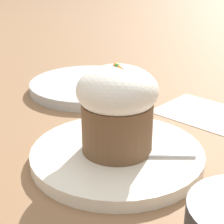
% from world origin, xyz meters
% --- Properties ---
extents(ground_plane, '(4.00, 4.00, 0.00)m').
position_xyz_m(ground_plane, '(0.00, 0.00, 0.00)').
color(ground_plane, '#846042').
extents(dessert_plate, '(0.21, 0.21, 0.02)m').
position_xyz_m(dessert_plate, '(0.00, 0.00, 0.01)').
color(dessert_plate, white).
rests_on(dessert_plate, ground_plane).
extents(carrot_cake, '(0.10, 0.10, 0.11)m').
position_xyz_m(carrot_cake, '(-0.00, -0.00, 0.07)').
color(carrot_cake, brown).
rests_on(carrot_cake, dessert_plate).
extents(spoon, '(0.08, 0.10, 0.01)m').
position_xyz_m(spoon, '(0.02, 0.00, 0.02)').
color(spoon, silver).
rests_on(spoon, dessert_plate).
extents(side_plate, '(0.22, 0.22, 0.02)m').
position_xyz_m(side_plate, '(-0.25, 0.10, 0.01)').
color(side_plate, '#B2B7BC').
rests_on(side_plate, ground_plane).
extents(paper_napkin, '(0.16, 0.15, 0.00)m').
position_xyz_m(paper_napkin, '(-0.05, 0.20, 0.00)').
color(paper_napkin, white).
rests_on(paper_napkin, ground_plane).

